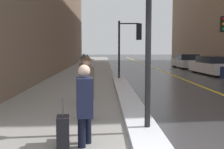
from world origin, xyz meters
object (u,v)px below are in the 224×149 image
Objects in this scene: lamp_post at (149,12)px; parked_car_silver at (186,61)px; rolling_suitcase at (63,133)px; pedestrian_with_shoulder_bag at (84,101)px; pedestrian_trailing at (87,85)px; traffic_light_near at (132,38)px; pedestrian_in_glasses at (84,76)px; parked_car_white at (213,66)px.

lamp_post is 0.95× the size of parked_car_silver.
lamp_post reaches higher than rolling_suitcase.
pedestrian_with_shoulder_bag is at bearing 109.93° from rolling_suitcase.
pedestrian_trailing reaches higher than parked_car_silver.
lamp_post reaches higher than parked_car_silver.
traffic_light_near is at bearing 160.63° from pedestrian_trailing.
pedestrian_with_shoulder_bag is 0.68m from rolling_suitcase.
pedestrian_trailing is 2.12m from rolling_suitcase.
pedestrian_in_glasses is 4.22m from rolling_suitcase.
pedestrian_in_glasses is (-0.29, 3.98, 0.06)m from pedestrian_with_shoulder_bag.
pedestrian_with_shoulder_bag is (-1.28, -0.73, -1.72)m from lamp_post.
parked_car_silver is at bearing 71.47° from lamp_post.
pedestrian_with_shoulder_bag reaches higher than parked_car_white.
parked_car_silver is (7.92, 20.55, -0.23)m from pedestrian_with_shoulder_bag.
lamp_post reaches higher than traffic_light_near.
lamp_post is 9.88m from traffic_light_near.
pedestrian_in_glasses is (-2.19, -6.60, -1.49)m from traffic_light_near.
rolling_suitcase is at bearing 158.10° from parked_car_silver.
pedestrian_with_shoulder_bag is at bearing 158.82° from parked_car_silver.
pedestrian_trailing is at bearing -0.56° from pedestrian_in_glasses.
lamp_post reaches higher than pedestrian_with_shoulder_bag.
rolling_suitcase is at bearing -96.07° from traffic_light_near.
parked_car_silver is at bearing 146.82° from pedestrian_in_glasses.
pedestrian_with_shoulder_bag is at bearing -5.04° from pedestrian_trailing.
pedestrian_trailing is at bearing 156.83° from parked_car_silver.
traffic_light_near reaches higher than parked_car_silver.
pedestrian_trailing is at bearing -96.73° from traffic_light_near.
parked_car_white is 1.11× the size of parked_car_silver.
rolling_suitcase is (-1.65, -0.92, -2.25)m from lamp_post.
traffic_light_near is 2.00× the size of pedestrian_trailing.
traffic_light_near is at bearing 118.57° from parked_car_white.
pedestrian_with_shoulder_bag is at bearing -150.13° from lamp_post.
rolling_suitcase is at bearing -15.76° from pedestrian_trailing.
pedestrian_trailing is 20.36m from parked_car_silver.
pedestrian_with_shoulder_bag is 4.00m from pedestrian_in_glasses.
traffic_light_near is (0.62, 9.86, -0.16)m from lamp_post.
lamp_post is at bearing 112.37° from rolling_suitcase.
lamp_post is at bearing 113.06° from pedestrian_with_shoulder_bag.
rolling_suitcase is at bearing 147.38° from parked_car_white.
parked_car_silver is (6.64, 19.82, -1.94)m from lamp_post.
traffic_light_near reaches higher than rolling_suitcase.
pedestrian_with_shoulder_bag is 1.59× the size of rolling_suitcase.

